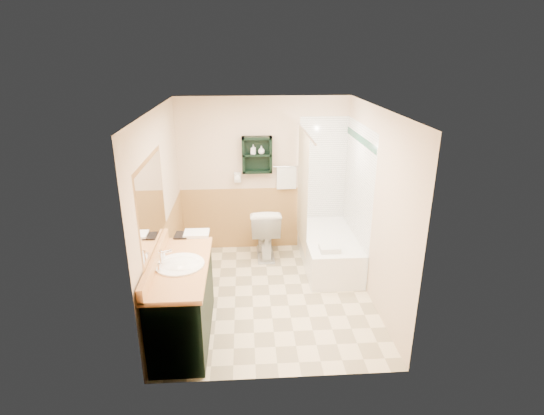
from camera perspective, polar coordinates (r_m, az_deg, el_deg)
The scene contains 25 objects.
floor at distance 5.68m, azimuth -0.33°, elevation -11.69°, with size 3.00×3.00×0.00m, color beige.
back_wall at distance 6.59m, azimuth -1.16°, elevation 4.37°, with size 2.60×0.04×2.40m, color beige.
left_wall at distance 5.24m, azimuth -14.92°, elevation -0.61°, with size 0.04×3.00×2.40m, color beige.
right_wall at distance 5.38m, azimuth 13.82°, elevation 0.05°, with size 0.04×3.00×2.40m, color beige.
ceiling at distance 4.85m, azimuth -0.39°, elevation 13.33°, with size 2.60×3.00×0.04m, color white.
wainscot_left at distance 5.51m, azimuth -13.91°, elevation -7.42°, with size 2.98×2.98×1.00m, color tan, non-canonical shape.
wainscot_back at distance 6.78m, azimuth -1.10°, elevation -1.41°, with size 2.58×2.58×1.00m, color tan, non-canonical shape.
mirror_frame at distance 4.62m, azimuth -15.86°, elevation 0.44°, with size 1.30×1.30×1.00m, color olive, non-canonical shape.
mirror_glass at distance 4.62m, azimuth -15.80°, elevation 0.44°, with size 1.20×1.20×0.90m, color white, non-canonical shape.
tile_right at distance 6.10m, azimuth 11.31°, elevation 1.16°, with size 1.50×1.50×2.10m, color white, non-canonical shape.
tile_back at distance 6.71m, azimuth 7.66°, elevation 3.15°, with size 0.95×0.95×2.10m, color white, non-canonical shape.
tile_accent at distance 5.88m, azimuth 11.79°, elevation 9.01°, with size 1.50×1.50×0.10m, color #14462F, non-canonical shape.
wall_shelf at distance 6.38m, azimuth -2.03°, elevation 7.09°, with size 0.45×0.15×0.55m, color black.
hair_dryer at distance 6.49m, azimuth -4.66°, elevation 4.07°, with size 0.10×0.24×0.18m, color white, non-canonical shape.
towel_bar at distance 6.50m, azimuth 1.96°, elevation 5.52°, with size 0.40×0.06×0.40m, color white, non-canonical shape.
curtain_rod at distance 5.71m, azimuth 4.57°, elevation 10.06°, with size 0.03×0.03×1.60m, color silver.
shower_curtain at distance 6.08m, azimuth 4.11°, elevation 2.46°, with size 1.05×1.05×1.70m, color #BAAA8D, non-canonical shape.
vanity at distance 4.83m, azimuth -11.90°, elevation -12.25°, with size 0.59×1.41×0.89m, color black.
bathtub at distance 6.34m, azimuth 7.64°, elevation -5.70°, with size 0.74×1.50×0.49m, color white.
toilet at distance 6.54m, azimuth -0.99°, elevation -3.24°, with size 0.45×0.81×0.80m, color white.
counter_towel at distance 5.28m, azimuth -10.11°, elevation -3.46°, with size 0.30×0.24×0.04m, color white.
vanity_book at distance 5.27m, azimuth -13.05°, elevation -2.65°, with size 0.17×0.02×0.22m, color black.
tub_towel at distance 5.75m, azimuth 7.74°, elevation -5.47°, with size 0.27×0.22×0.07m, color white.
soap_bottle_a at distance 6.37m, azimuth -2.53°, elevation 7.49°, with size 0.06×0.14×0.07m, color white.
soap_bottle_b at distance 6.37m, azimuth -1.44°, elevation 7.63°, with size 0.09×0.12×0.09m, color white.
Camera 1 is at (-0.29, -4.80, 3.01)m, focal length 28.00 mm.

